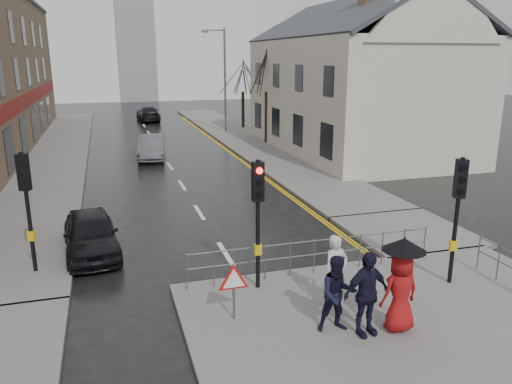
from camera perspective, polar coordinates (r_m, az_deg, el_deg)
ground at (r=13.14m, az=-0.39°, el=-11.82°), size 120.00×120.00×0.00m
near_pavement at (r=11.59m, az=19.98°, el=-16.41°), size 10.00×9.00×0.14m
left_pavement at (r=34.88m, az=-21.88°, el=4.36°), size 4.00×44.00×0.14m
right_pavement at (r=37.99m, az=-1.66°, el=6.26°), size 4.00×40.00×0.14m
pavement_bridge_right at (r=18.26m, az=16.82°, el=-4.33°), size 4.00×4.20×0.14m
building_right_cream at (r=33.02m, az=11.10°, el=12.86°), size 9.00×16.40×10.10m
church_tower at (r=73.45m, az=-13.67°, el=17.15°), size 5.00×5.00×18.00m
traffic_signal_near_left at (r=12.46m, az=0.22°, el=-1.17°), size 0.28×0.27×3.40m
traffic_signal_near_right at (r=13.75m, az=22.13°, el=-0.73°), size 0.34×0.33×3.40m
traffic_signal_far_left at (r=14.82m, az=-24.80°, el=0.07°), size 0.34×0.33×3.40m
guard_railing_front at (r=13.92m, az=6.67°, el=-6.45°), size 7.14×0.04×1.00m
warning_sign at (r=11.45m, az=-2.56°, el=-10.31°), size 0.80×0.07×1.35m
street_lamp at (r=40.30m, az=-3.82°, el=13.37°), size 1.83×0.25×8.00m
tree_near at (r=34.95m, az=1.23°, el=13.83°), size 2.40×2.40×6.58m
tree_far at (r=42.78m, az=-1.52°, el=13.12°), size 2.40×2.40×5.64m
pedestrian_a at (r=12.21m, az=9.11°, el=-8.90°), size 0.71×0.54×1.77m
pedestrian_b at (r=11.16m, az=9.33°, el=-11.42°), size 0.92×0.76×1.73m
pedestrian_with_umbrella at (r=11.36m, az=16.26°, el=-9.81°), size 0.96×0.96×2.14m
pedestrian_d at (r=11.09m, az=12.50°, el=-11.29°), size 1.16×0.61×1.90m
car_parked at (r=16.33m, az=-18.37°, el=-4.56°), size 1.88×4.02×1.33m
car_mid at (r=30.75m, az=-11.87°, el=5.03°), size 2.03×4.48×1.43m
car_far at (r=49.20m, az=-12.22°, el=8.71°), size 2.03×4.83×1.39m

